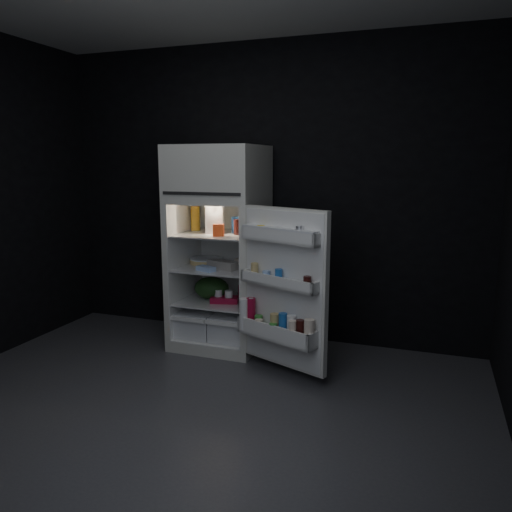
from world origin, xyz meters
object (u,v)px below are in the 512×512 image
at_px(egg_carton, 222,265).
at_px(milk_jug, 215,219).
at_px(refrigerator, 220,240).
at_px(yogurt_tray, 225,300).
at_px(fridge_door, 282,292).

bearing_deg(egg_carton, milk_jug, 162.16).
distance_m(refrigerator, egg_carton, 0.23).
xyz_separation_m(refrigerator, milk_jug, (-0.03, -0.04, 0.19)).
xyz_separation_m(refrigerator, egg_carton, (0.07, -0.11, -0.19)).
height_order(egg_carton, yogurt_tray, egg_carton).
height_order(fridge_door, egg_carton, fridge_door).
height_order(fridge_door, yogurt_tray, fridge_door).
bearing_deg(egg_carton, yogurt_tray, 2.35).
relative_size(refrigerator, egg_carton, 6.45).
bearing_deg(yogurt_tray, milk_jug, 132.95).
bearing_deg(fridge_door, yogurt_tray, 147.98).
xyz_separation_m(egg_carton, yogurt_tray, (0.02, -0.01, -0.31)).
relative_size(fridge_door, egg_carton, 4.42).
bearing_deg(egg_carton, refrigerator, 138.50).
bearing_deg(fridge_door, refrigerator, 144.46).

